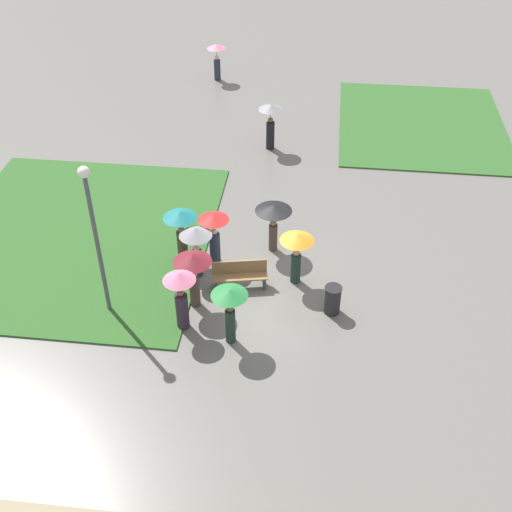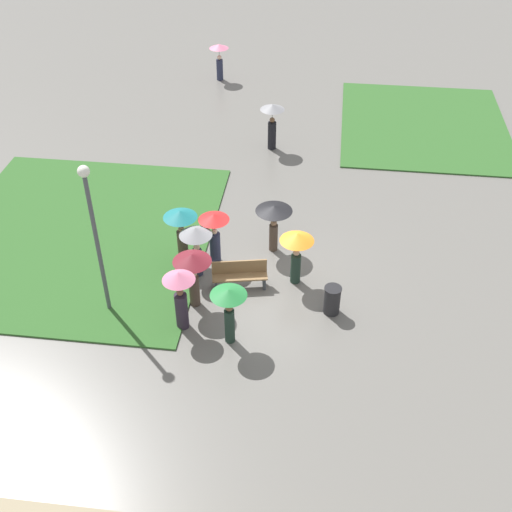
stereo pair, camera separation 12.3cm
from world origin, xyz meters
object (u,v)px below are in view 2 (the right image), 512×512
object	(u,v)px
trash_bin	(332,300)
lone_walker_far_path	(219,55)
park_bench	(240,274)
crowd_person_teal	(181,225)
crowd_person_green	(229,304)
lamp_post	(94,224)
crowd_person_maroon	(192,266)
crowd_person_black	(274,215)
lone_walker_mid_plaza	(272,118)
crowd_person_grey	(196,239)
crowd_person_orange	(297,246)
crowd_person_pink	(180,291)
crowd_person_red	(214,230)

from	to	relation	value
trash_bin	lone_walker_far_path	bearing A→B (deg)	110.29
park_bench	lone_walker_far_path	world-z (taller)	lone_walker_far_path
crowd_person_teal	crowd_person_green	size ratio (longest dim) A/B	1.01
lamp_post	crowd_person_maroon	distance (m)	3.01
lamp_post	crowd_person_black	world-z (taller)	lamp_post
crowd_person_black	lone_walker_mid_plaza	xyz separation A→B (m)	(-0.77, 6.89, 0.00)
park_bench	lamp_post	size ratio (longest dim) A/B	0.36
lamp_post	crowd_person_grey	xyz separation A→B (m)	(2.30, 1.91, -1.69)
crowd_person_orange	crowd_person_teal	distance (m)	3.71
crowd_person_pink	crowd_person_red	bearing A→B (deg)	164.24
trash_bin	crowd_person_orange	bearing A→B (deg)	132.61
crowd_person_green	crowd_person_red	xyz separation A→B (m)	(-1.02, 3.49, -0.15)
lamp_post	crowd_person_black	distance (m)	5.94
crowd_person_maroon	lamp_post	bearing A→B (deg)	-25.48
crowd_person_grey	lone_walker_far_path	distance (m)	15.38
crowd_person_pink	crowd_person_teal	bearing A→B (deg)	-176.55
park_bench	lone_walker_mid_plaza	size ratio (longest dim) A/B	0.88
lamp_post	crowd_person_green	xyz separation A→B (m)	(3.74, -0.84, -1.68)
crowd_person_maroon	crowd_person_teal	distance (m)	2.19
park_bench	crowd_person_pink	size ratio (longest dim) A/B	0.87
crowd_person_teal	crowd_person_orange	bearing A→B (deg)	179.75
crowd_person_grey	crowd_person_red	size ratio (longest dim) A/B	0.99
crowd_person_black	crowd_person_red	size ratio (longest dim) A/B	0.95
lamp_post	trash_bin	distance (m)	7.04
lone_walker_far_path	lamp_post	bearing A→B (deg)	-72.93
park_bench	crowd_person_pink	bearing A→B (deg)	-136.64
lamp_post	trash_bin	bearing A→B (deg)	5.96
lamp_post	crowd_person_orange	world-z (taller)	lamp_post
crowd_person_red	lone_walker_far_path	size ratio (longest dim) A/B	1.00
trash_bin	crowd_person_pink	size ratio (longest dim) A/B	0.46
lamp_post	park_bench	bearing A→B (deg)	22.21
crowd_person_maroon	crowd_person_grey	xyz separation A→B (m)	(-0.18, 1.38, -0.06)
crowd_person_orange	crowd_person_black	world-z (taller)	crowd_person_orange
lamp_post	crowd_person_orange	xyz separation A→B (m)	(5.35, 1.94, -1.69)
crowd_person_red	crowd_person_teal	bearing A→B (deg)	29.87
crowd_person_pink	crowd_person_black	world-z (taller)	crowd_person_pink
crowd_person_green	crowd_person_grey	xyz separation A→B (m)	(-1.44, 2.75, -0.01)
crowd_person_teal	crowd_person_grey	xyz separation A→B (m)	(0.61, -0.66, -0.01)
crowd_person_black	crowd_person_orange	bearing A→B (deg)	-74.04
crowd_person_orange	crowd_person_pink	distance (m)	3.86
crowd_person_black	lone_walker_mid_plaza	size ratio (longest dim) A/B	0.88
crowd_person_grey	lone_walker_far_path	xyz separation A→B (m)	(-1.89, 15.27, -0.12)
trash_bin	crowd_person_maroon	world-z (taller)	crowd_person_maroon
crowd_person_pink	crowd_person_teal	distance (m)	3.08
lamp_post	lone_walker_far_path	size ratio (longest dim) A/B	2.68
crowd_person_teal	lone_walker_far_path	size ratio (longest dim) A/B	1.05
lamp_post	trash_bin	size ratio (longest dim) A/B	5.28
crowd_person_maroon	crowd_person_green	world-z (taller)	crowd_person_green
park_bench	crowd_person_grey	world-z (taller)	crowd_person_grey
crowd_person_green	lone_walker_mid_plaza	distance (m)	11.21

